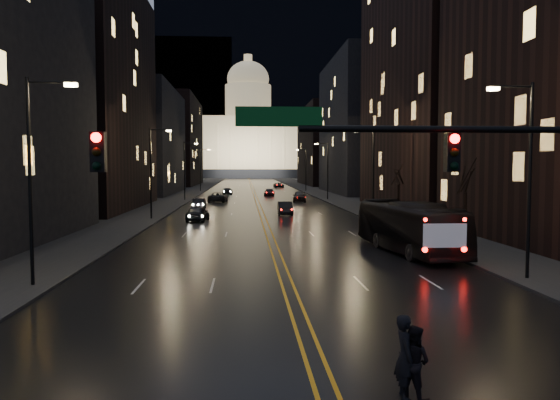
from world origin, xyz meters
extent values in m
plane|color=black|center=(0.00, 0.00, 0.00)|extent=(900.00, 900.00, 0.00)
cube|color=black|center=(0.00, 130.00, 0.01)|extent=(20.00, 320.00, 0.02)
cube|color=black|center=(-14.00, 130.00, 0.08)|extent=(8.00, 320.00, 0.16)
cube|color=black|center=(14.00, 130.00, 0.08)|extent=(8.00, 320.00, 0.16)
cube|color=orange|center=(0.00, 130.00, 0.03)|extent=(0.62, 320.00, 0.01)
cube|color=black|center=(-21.00, 54.00, 14.00)|extent=(12.00, 30.00, 28.00)
cube|color=black|center=(-21.00, 92.00, 10.00)|extent=(12.00, 34.00, 20.00)
cube|color=black|center=(-21.00, 140.00, 12.00)|extent=(12.00, 40.00, 24.00)
cube|color=black|center=(21.00, 50.00, 19.00)|extent=(12.00, 30.00, 38.00)
cube|color=black|center=(21.00, 92.00, 13.00)|extent=(12.00, 34.00, 26.00)
cube|color=black|center=(21.00, 140.00, 11.00)|extent=(12.00, 40.00, 22.00)
cube|color=black|center=(40.00, 380.00, 65.00)|extent=(520.00, 60.00, 130.00)
cube|color=black|center=(0.00, 250.00, 2.00)|extent=(90.00, 50.00, 4.00)
cube|color=#F5D28E|center=(0.00, 250.00, 16.00)|extent=(80.00, 36.00, 24.00)
cylinder|color=#CFB785|center=(0.00, 250.00, 36.00)|extent=(22.00, 22.00, 16.00)
ellipsoid|color=#CFB785|center=(0.00, 250.00, 47.00)|extent=(20.00, 20.00, 17.00)
cylinder|color=#F5D28E|center=(0.00, 250.00, 55.50)|extent=(4.00, 4.00, 6.00)
cylinder|color=black|center=(5.50, 0.00, 6.20)|extent=(12.00, 0.18, 0.18)
cube|color=black|center=(-5.50, 0.00, 5.60)|extent=(0.35, 0.30, 1.00)
cube|color=black|center=(3.50, 0.00, 5.60)|extent=(0.35, 0.30, 1.00)
sphere|color=#FF0705|center=(-5.50, -0.18, 5.95)|extent=(0.24, 0.24, 0.24)
sphere|color=#FF0705|center=(3.50, -0.18, 5.95)|extent=(0.24, 0.24, 0.24)
cube|color=#053F14|center=(-1.00, 0.00, 6.50)|extent=(2.20, 0.06, 0.50)
cylinder|color=black|center=(11.00, 10.00, 4.50)|extent=(0.16, 0.16, 9.00)
cylinder|color=black|center=(10.10, 10.00, 8.80)|extent=(1.80, 0.10, 0.10)
cube|color=#FFD999|center=(9.20, 10.00, 8.70)|extent=(0.50, 0.25, 0.15)
cylinder|color=black|center=(-11.00, 10.00, 4.50)|extent=(0.16, 0.16, 9.00)
cylinder|color=black|center=(-10.10, 10.00, 8.80)|extent=(1.80, 0.10, 0.10)
cube|color=#FFD999|center=(-9.20, 10.00, 8.70)|extent=(0.50, 0.25, 0.15)
cylinder|color=black|center=(11.00, 40.00, 4.50)|extent=(0.16, 0.16, 9.00)
cylinder|color=black|center=(10.10, 40.00, 8.80)|extent=(1.80, 0.10, 0.10)
cube|color=#FFD999|center=(9.20, 40.00, 8.70)|extent=(0.50, 0.25, 0.15)
cylinder|color=black|center=(-11.00, 40.00, 4.50)|extent=(0.16, 0.16, 9.00)
cylinder|color=black|center=(-10.10, 40.00, 8.80)|extent=(1.80, 0.10, 0.10)
cube|color=#FFD999|center=(-9.20, 40.00, 8.70)|extent=(0.50, 0.25, 0.15)
cylinder|color=black|center=(11.00, 70.00, 4.50)|extent=(0.16, 0.16, 9.00)
cylinder|color=black|center=(10.10, 70.00, 8.80)|extent=(1.80, 0.10, 0.10)
cube|color=#FFD999|center=(9.20, 70.00, 8.70)|extent=(0.50, 0.25, 0.15)
cylinder|color=black|center=(-11.00, 70.00, 4.50)|extent=(0.16, 0.16, 9.00)
cylinder|color=black|center=(-10.10, 70.00, 8.80)|extent=(1.80, 0.10, 0.10)
cube|color=#FFD999|center=(-9.20, 70.00, 8.70)|extent=(0.50, 0.25, 0.15)
cylinder|color=black|center=(11.00, 100.00, 4.50)|extent=(0.16, 0.16, 9.00)
cylinder|color=black|center=(10.10, 100.00, 8.80)|extent=(1.80, 0.10, 0.10)
cube|color=#FFD999|center=(9.20, 100.00, 8.70)|extent=(0.50, 0.25, 0.15)
cylinder|color=black|center=(-11.00, 100.00, 4.50)|extent=(0.16, 0.16, 9.00)
cylinder|color=black|center=(-10.10, 100.00, 8.80)|extent=(1.80, 0.10, 0.10)
cube|color=#FFD999|center=(-9.20, 100.00, 8.70)|extent=(0.50, 0.25, 0.15)
cylinder|color=black|center=(13.00, 22.00, 1.75)|extent=(0.24, 0.24, 3.50)
cylinder|color=black|center=(13.00, 38.00, 1.75)|extent=(0.24, 0.24, 3.50)
imported|color=black|center=(8.08, 18.54, 1.56)|extent=(3.95, 11.41, 3.11)
imported|color=black|center=(-6.35, 38.39, 0.74)|extent=(2.24, 4.53, 1.49)
imported|color=black|center=(-7.44, 53.66, 0.67)|extent=(1.45, 4.09, 1.34)
imported|color=black|center=(-5.78, 66.42, 0.74)|extent=(2.89, 5.49, 1.47)
imported|color=black|center=(-5.04, 87.60, 0.65)|extent=(1.87, 4.48, 1.29)
imported|color=black|center=(2.50, 44.77, 0.72)|extent=(1.60, 4.40, 1.44)
imported|color=black|center=(6.24, 66.24, 0.82)|extent=(2.47, 5.02, 1.65)
imported|color=black|center=(2.50, 82.46, 0.64)|extent=(2.16, 4.55, 1.28)
imported|color=black|center=(6.56, 120.43, 0.65)|extent=(2.53, 4.84, 1.30)
imported|color=black|center=(1.73, -2.00, 0.95)|extent=(0.49, 0.72, 1.91)
imported|color=black|center=(1.93, -2.00, 0.83)|extent=(0.86, 0.91, 1.67)
camera|label=1|loc=(-1.87, -13.85, 5.24)|focal=35.00mm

